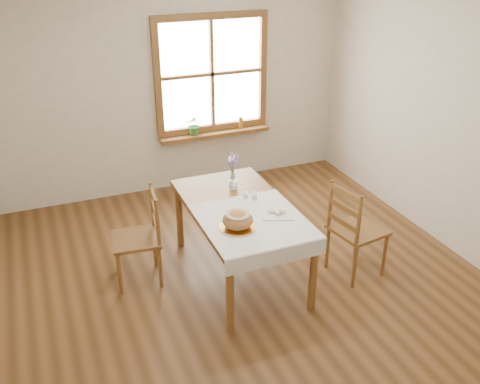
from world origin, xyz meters
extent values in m
plane|color=brown|center=(0.00, 0.00, 0.00)|extent=(5.00, 5.00, 0.00)
cube|color=beige|center=(0.00, 2.50, 1.30)|extent=(4.50, 0.10, 2.60)
cube|color=beige|center=(0.00, -2.50, 1.30)|extent=(4.50, 0.10, 2.60)
cube|color=beige|center=(2.25, 0.00, 1.30)|extent=(0.10, 5.00, 2.60)
cube|color=white|center=(0.00, 0.00, 2.60)|extent=(4.50, 5.00, 0.10)
cube|color=olive|center=(0.50, 2.46, 2.14)|extent=(1.46, 0.08, 0.08)
cube|color=olive|center=(0.50, 2.46, 0.76)|extent=(1.46, 0.08, 0.08)
cube|color=olive|center=(-0.19, 2.46, 1.45)|extent=(0.08, 0.08, 1.30)
cube|color=olive|center=(1.19, 2.46, 1.45)|extent=(0.08, 0.08, 1.30)
cube|color=olive|center=(0.50, 2.46, 1.45)|extent=(0.04, 0.06, 1.30)
cube|color=olive|center=(0.50, 2.46, 1.45)|extent=(1.30, 0.06, 0.04)
cube|color=white|center=(0.50, 2.49, 1.45)|extent=(1.30, 0.01, 1.30)
cube|color=olive|center=(0.50, 2.40, 0.69)|extent=(1.46, 0.20, 0.05)
cube|color=olive|center=(0.00, 0.30, 0.72)|extent=(0.90, 1.60, 0.05)
cylinder|color=olive|center=(-0.39, -0.44, 0.35)|extent=(0.07, 0.07, 0.70)
cylinder|color=olive|center=(0.39, -0.44, 0.35)|extent=(0.07, 0.07, 0.70)
cylinder|color=olive|center=(-0.39, 1.04, 0.35)|extent=(0.07, 0.07, 0.70)
cylinder|color=olive|center=(0.39, 1.04, 0.35)|extent=(0.07, 0.07, 0.70)
cube|color=white|center=(0.00, 0.00, 0.76)|extent=(0.91, 0.99, 0.01)
cylinder|color=white|center=(-0.17, -0.08, 0.77)|extent=(0.39, 0.39, 0.02)
ellipsoid|color=#AC773D|center=(-0.17, -0.08, 0.85)|extent=(0.27, 0.27, 0.15)
cube|color=white|center=(0.24, 0.01, 0.77)|extent=(0.34, 0.32, 0.01)
cylinder|color=white|center=(0.10, 0.40, 0.80)|extent=(0.05, 0.05, 0.09)
cylinder|color=white|center=(0.16, 0.34, 0.81)|extent=(0.06, 0.06, 0.10)
cylinder|color=white|center=(0.08, 0.66, 0.80)|extent=(0.10, 0.10, 0.09)
imported|color=#397830|center=(0.23, 2.40, 0.81)|extent=(0.31, 0.32, 0.20)
cylinder|color=#B27920|center=(0.86, 2.40, 0.79)|extent=(0.07, 0.07, 0.16)
camera|label=1|loc=(-1.65, -3.77, 3.08)|focal=40.00mm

